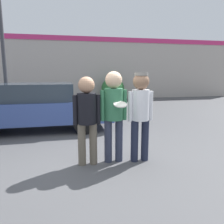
# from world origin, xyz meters

# --- Properties ---
(ground_plane) EXTENTS (56.00, 56.00, 0.00)m
(ground_plane) POSITION_xyz_m (0.00, 0.00, 0.00)
(ground_plane) COLOR #4C4C4F
(storefront_building) EXTENTS (24.00, 0.22, 4.07)m
(storefront_building) POSITION_xyz_m (0.00, 10.56, 2.07)
(storefront_building) COLOR #B2A89E
(storefront_building) RESTS_ON ground
(person_left) EXTENTS (0.52, 0.35, 1.70)m
(person_left) POSITION_xyz_m (-0.21, -0.10, 1.01)
(person_left) COLOR #665B4C
(person_left) RESTS_ON ground
(person_middle_with_frisbee) EXTENTS (0.52, 0.55, 1.79)m
(person_middle_with_frisbee) POSITION_xyz_m (0.31, -0.07, 1.08)
(person_middle_with_frisbee) COLOR #2D3347
(person_middle_with_frisbee) RESTS_ON ground
(person_right) EXTENTS (0.51, 0.34, 1.77)m
(person_right) POSITION_xyz_m (0.83, -0.15, 1.07)
(person_right) COLOR #1E2338
(person_right) RESTS_ON ground
(parked_car_near) EXTENTS (4.48, 1.82, 1.45)m
(parked_car_near) POSITION_xyz_m (-1.46, 2.87, 0.75)
(parked_car_near) COLOR #334784
(parked_car_near) RESTS_ON ground
(street_lamp) EXTENTS (1.37, 0.35, 5.86)m
(street_lamp) POSITION_xyz_m (-2.23, 3.60, 3.60)
(street_lamp) COLOR #38383D
(street_lamp) RESTS_ON ground
(shrub) EXTENTS (1.49, 1.49, 1.49)m
(shrub) POSITION_xyz_m (2.45, 9.62, 0.74)
(shrub) COLOR #2D6B33
(shrub) RESTS_ON ground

